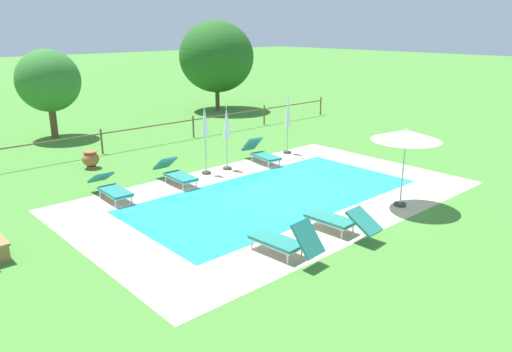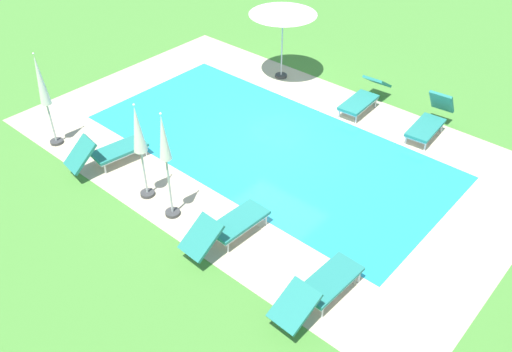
% 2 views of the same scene
% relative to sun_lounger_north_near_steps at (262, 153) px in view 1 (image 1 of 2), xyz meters
% --- Properties ---
extents(ground_plane, '(160.00, 160.00, 0.00)m').
position_rel_sun_lounger_north_near_steps_xyz_m(ground_plane, '(-2.32, -3.12, -0.38)').
color(ground_plane, '#478433').
extents(pool_deck_paving, '(12.38, 7.66, 0.01)m').
position_rel_sun_lounger_north_near_steps_xyz_m(pool_deck_paving, '(-2.32, -3.12, -0.38)').
color(pool_deck_paving, '#BCAD8E').
rests_on(pool_deck_paving, ground).
extents(swimming_pool_water, '(9.14, 4.42, 0.01)m').
position_rel_sun_lounger_north_near_steps_xyz_m(swimming_pool_water, '(-2.32, -3.12, -0.38)').
color(swimming_pool_water, '#23A8C1').
rests_on(swimming_pool_water, ground).
extents(pool_coping_rim, '(9.62, 4.90, 0.01)m').
position_rel_sun_lounger_north_near_steps_xyz_m(pool_coping_rim, '(-2.32, -3.12, -0.37)').
color(pool_coping_rim, beige).
rests_on(pool_coping_rim, ground).
extents(sun_lounger_north_near_steps, '(0.88, 2.01, 0.91)m').
position_rel_sun_lounger_north_near_steps_xyz_m(sun_lounger_north_near_steps, '(0.00, 0.00, 0.00)').
color(sun_lounger_north_near_steps, '#237A70').
rests_on(sun_lounger_north_near_steps, ground).
extents(sun_lounger_north_mid, '(0.72, 2.07, 0.78)m').
position_rel_sun_lounger_north_near_steps_xyz_m(sun_lounger_north_mid, '(-3.11, -6.29, -0.02)').
color(sun_lounger_north_mid, '#237A70').
rests_on(sun_lounger_north_mid, ground).
extents(sun_lounger_north_far, '(0.68, 2.03, 0.82)m').
position_rel_sun_lounger_north_near_steps_xyz_m(sun_lounger_north_far, '(-3.92, 0.01, -0.01)').
color(sun_lounger_north_far, '#237A70').
rests_on(sun_lounger_north_far, ground).
extents(sun_lounger_north_end, '(0.68, 2.08, 0.73)m').
position_rel_sun_lounger_north_near_steps_xyz_m(sun_lounger_north_end, '(-6.24, 0.07, -0.03)').
color(sun_lounger_north_end, '#237A70').
rests_on(sun_lounger_north_end, ground).
extents(sun_lounger_south_mid, '(0.75, 1.88, 1.00)m').
position_rel_sun_lounger_north_near_steps_xyz_m(sun_lounger_south_mid, '(-5.09, -6.29, 0.01)').
color(sun_lounger_south_mid, '#237A70').
rests_on(sun_lounger_south_mid, ground).
extents(patio_umbrella_open_foreground, '(1.97, 1.97, 2.33)m').
position_rel_sun_lounger_north_near_steps_xyz_m(patio_umbrella_open_foreground, '(-0.20, -6.25, 1.73)').
color(patio_umbrella_open_foreground, '#383838').
rests_on(patio_umbrella_open_foreground, ground).
extents(patio_umbrella_closed_row_west, '(0.32, 0.32, 2.47)m').
position_rel_sun_lounger_north_near_steps_xyz_m(patio_umbrella_closed_row_west, '(1.78, 0.35, 1.22)').
color(patio_umbrella_closed_row_west, '#383838').
rests_on(patio_umbrella_closed_row_west, ground).
extents(patio_umbrella_closed_row_mid_west, '(0.32, 0.32, 2.52)m').
position_rel_sun_lounger_north_near_steps_xyz_m(patio_umbrella_closed_row_mid_west, '(-2.49, 0.24, 1.32)').
color(patio_umbrella_closed_row_mid_west, '#383838').
rests_on(patio_umbrella_closed_row_mid_west, ground).
extents(patio_umbrella_closed_row_centre, '(0.32, 0.32, 2.34)m').
position_rel_sun_lounger_north_near_steps_xyz_m(patio_umbrella_closed_row_centre, '(-1.57, 0.17, 1.20)').
color(patio_umbrella_closed_row_centre, '#383838').
rests_on(patio_umbrella_closed_row_centre, ground).
extents(terracotta_urn_near_fence, '(0.62, 0.62, 0.65)m').
position_rel_sun_lounger_north_near_steps_xyz_m(terracotta_urn_near_fence, '(-5.25, 3.70, -0.03)').
color(terracotta_urn_near_fence, '#A85B38').
rests_on(terracotta_urn_near_fence, ground).
extents(perimeter_fence, '(23.07, 0.08, 1.05)m').
position_rel_sun_lounger_north_near_steps_xyz_m(perimeter_fence, '(-1.68, 5.42, 0.33)').
color(perimeter_fence, brown).
rests_on(perimeter_fence, ground).
extents(tree_far_west, '(4.55, 4.55, 5.41)m').
position_rel_sun_lounger_north_near_steps_xyz_m(tree_far_west, '(6.36, 10.94, 2.88)').
color(tree_far_west, brown).
rests_on(tree_far_west, ground).
extents(tree_centre, '(2.88, 2.88, 4.10)m').
position_rel_sun_lounger_north_near_steps_xyz_m(tree_centre, '(-4.28, 9.82, 2.28)').
color(tree_centre, brown).
rests_on(tree_centre, ground).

